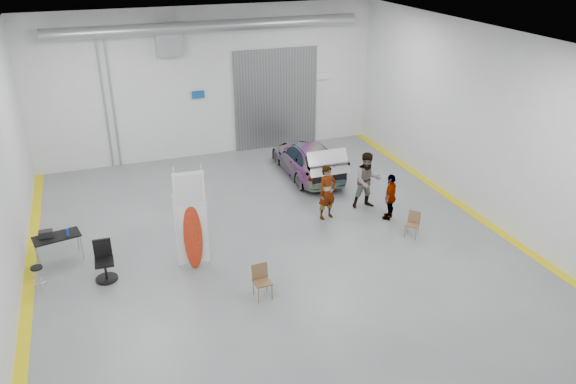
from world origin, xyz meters
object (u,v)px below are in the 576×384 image
object	(u,v)px
shop_stool	(39,277)
work_table	(54,236)
folding_chair_near	(262,288)
surfboard_display	(193,228)
folding_chair_far	(412,229)
person_b	(367,180)
sedan_car	(308,159)
office_chair	(104,263)
person_a	(327,192)
person_c	(390,197)

from	to	relation	value
shop_stool	work_table	size ratio (longest dim) A/B	0.47
folding_chair_near	work_table	size ratio (longest dim) A/B	0.66
surfboard_display	work_table	bearing A→B (deg)	158.32
folding_chair_near	folding_chair_far	distance (m)	5.45
person_b	folding_chair_near	xyz separation A→B (m)	(-4.89, -3.76, -0.70)
sedan_car	office_chair	distance (m)	9.13
person_b	office_chair	distance (m)	8.74
surfboard_display	work_table	size ratio (longest dim) A/B	2.25
person_b	office_chair	xyz separation A→B (m)	(-8.60, -1.50, -0.49)
work_table	person_a	bearing A→B (deg)	-1.31
person_b	person_c	size ratio (longest dim) A/B	1.25
surfboard_display	person_b	bearing A→B (deg)	18.22
sedan_car	person_b	bearing A→B (deg)	104.88
folding_chair_near	shop_stool	world-z (taller)	folding_chair_near
folding_chair_far	shop_stool	distance (m)	10.69
shop_stool	office_chair	size ratio (longest dim) A/B	0.57
person_c	shop_stool	size ratio (longest dim) A/B	2.44
person_a	sedan_car	bearing A→B (deg)	63.59
folding_chair_far	office_chair	world-z (taller)	office_chair
sedan_car	folding_chair_near	distance (m)	8.15
person_c	shop_stool	bearing A→B (deg)	-42.14
person_b	person_a	bearing A→B (deg)	-162.73
person_b	person_c	bearing A→B (deg)	-64.73
person_b	work_table	distance (m)	9.84
person_c	surfboard_display	size ratio (longest dim) A/B	0.51
person_b	folding_chair_far	world-z (taller)	person_b
sedan_car	office_chair	world-z (taller)	sedan_car
person_a	office_chair	bearing A→B (deg)	175.39
person_c	folding_chair_far	xyz separation A→B (m)	(0.05, -1.30, -0.53)
surfboard_display	shop_stool	distance (m)	4.18
person_b	folding_chair_far	xyz separation A→B (m)	(0.37, -2.31, -0.73)
folding_chair_far	office_chair	distance (m)	9.01
person_c	person_b	bearing A→B (deg)	-116.33
person_c	surfboard_display	world-z (taller)	surfboard_display
shop_stool	folding_chair_near	bearing A→B (deg)	-24.09
folding_chair_far	shop_stool	world-z (taller)	folding_chair_far
office_chair	shop_stool	bearing A→B (deg)	176.46
sedan_car	work_table	distance (m)	9.62
person_b	folding_chair_far	bearing A→B (deg)	-73.25
work_table	shop_stool	bearing A→B (deg)	-108.92
person_c	shop_stool	xyz separation A→B (m)	(-10.60, -0.34, -0.46)
person_a	person_b	distance (m)	1.60
folding_chair_near	person_a	bearing A→B (deg)	43.38
person_a	shop_stool	distance (m)	8.78
work_table	person_c	bearing A→B (deg)	-5.22
surfboard_display	folding_chair_near	size ratio (longest dim) A/B	3.39
person_a	folding_chair_far	size ratio (longest dim) A/B	2.30
person_b	work_table	xyz separation A→B (m)	(-9.84, -0.08, -0.19)
sedan_car	folding_chair_far	xyz separation A→B (m)	(1.20, -5.61, -0.39)
person_c	work_table	xyz separation A→B (m)	(-10.16, 0.93, 0.01)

